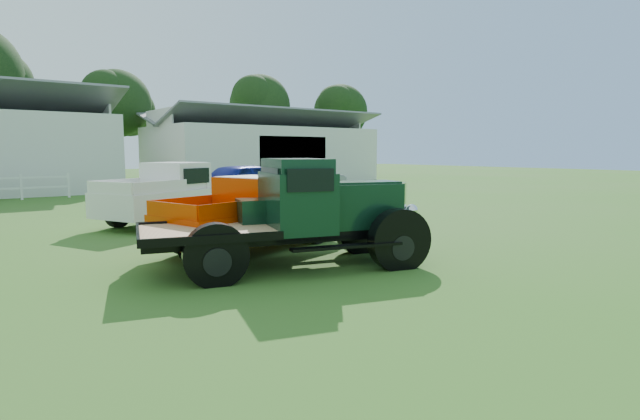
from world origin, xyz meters
TOP-DOWN VIEW (x-y plane):
  - ground at (0.00, 0.00)m, footprint 120.00×120.00m
  - shed_right at (14.00, 27.00)m, footprint 16.80×9.20m
  - tree_c at (5.00, 33.00)m, footprint 5.40×5.40m
  - tree_d at (18.00, 34.00)m, footprint 6.00×6.00m
  - tree_e at (26.00, 32.00)m, footprint 5.70×5.70m
  - vintage_flatbed at (-0.58, 1.07)m, footprint 5.66×3.51m
  - red_pickup at (-0.27, 3.13)m, footprint 4.92×2.93m
  - white_pickup at (-0.13, 8.32)m, footprint 5.41×3.89m
  - misc_car_blue at (4.75, 12.30)m, footprint 5.52×3.31m
  - misc_car_grey at (9.54, 13.98)m, footprint 4.78×3.29m

SIDE VIEW (x-z plane):
  - ground at x=0.00m, z-range 0.00..0.00m
  - misc_car_grey at x=9.54m, z-range 0.00..1.49m
  - red_pickup at x=-0.27m, z-range 0.00..1.68m
  - misc_car_blue at x=4.75m, z-range 0.00..1.76m
  - white_pickup at x=-0.13m, z-range 0.00..1.86m
  - vintage_flatbed at x=-0.58m, z-range 0.00..2.09m
  - shed_right at x=14.00m, z-range 0.00..5.20m
  - tree_c at x=5.00m, z-range 0.00..9.00m
  - tree_e at x=26.00m, z-range 0.00..9.50m
  - tree_d at x=18.00m, z-range 0.00..10.00m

